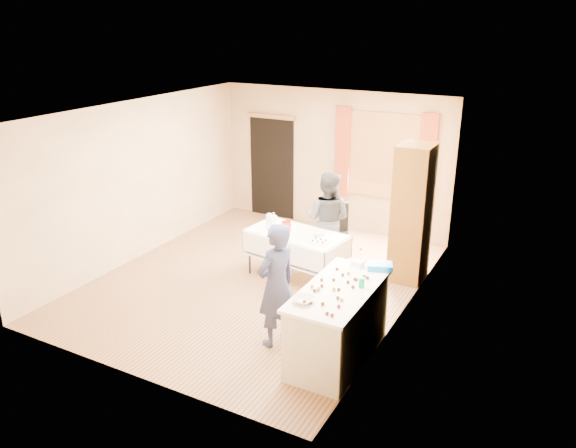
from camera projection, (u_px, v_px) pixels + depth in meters
The scene contains 29 objects.
floor at pixel (258, 281), 8.64m from camera, with size 4.50×5.50×0.02m, color #9E7047.
ceiling at pixel (255, 110), 7.73m from camera, with size 4.50×5.50×0.02m, color white.
wall_back at pixel (333, 160), 10.47m from camera, with size 4.50×0.02×2.60m, color tan.
wall_front at pixel (121, 271), 5.91m from camera, with size 4.50×0.02×2.60m, color tan.
wall_left at pixel (138, 180), 9.19m from camera, with size 0.02×5.50×2.60m, color tan.
wall_right at pixel (407, 226), 7.19m from camera, with size 0.02×5.50×2.60m, color tan.
window_frame at pixel (384, 156), 9.92m from camera, with size 1.32×0.06×1.52m, color olive.
window_pane at pixel (384, 156), 9.91m from camera, with size 1.20×0.02×1.40m, color white.
curtain_left at pixel (342, 152), 10.23m from camera, with size 0.28×0.06×1.65m, color #983B20.
curtain_right at pixel (427, 162), 9.54m from camera, with size 0.28×0.06×1.65m, color #983B20.
doorway at pixel (272, 168), 11.12m from camera, with size 0.95×0.04×2.00m, color black.
door_lintel at pixel (271, 116), 10.74m from camera, with size 1.05×0.06×0.08m, color olive.
cabinet at pixel (412, 214), 8.37m from camera, with size 0.50×0.60×2.11m, color brown.
counter at pixel (338, 323), 6.56m from camera, with size 0.75×1.58×0.91m.
party_table at pixel (296, 251), 8.59m from camera, with size 1.60×0.97×0.75m.
chair at pixel (334, 241), 9.42m from camera, with size 0.43×0.43×0.93m.
girl at pixel (276, 285), 6.74m from camera, with size 0.55×0.67×1.58m, color #24274B.
woman at pixel (327, 219), 8.92m from camera, with size 0.81×0.66×1.57m, color black.
soda_can at pixel (362, 283), 6.39m from camera, with size 0.07×0.07×0.12m, color #058247.
mixing_bowl at pixel (303, 300), 6.07m from camera, with size 0.26×0.26×0.06m, color white.
foam_block at pixel (357, 264), 6.93m from camera, with size 0.15×0.10×0.08m, color white.
blue_basket at pixel (380, 266), 6.86m from camera, with size 0.30×0.20×0.08m, color blue.
pitcher at pixel (269, 222), 8.60m from camera, with size 0.11×0.11×0.22m, color silver.
cup_red at pixel (286, 225), 8.59m from camera, with size 0.20×0.20×0.13m, color red.
cup_rainbow at pixel (288, 232), 8.35m from camera, with size 0.13×0.13×0.11m, color red.
small_bowl at pixel (318, 234), 8.36m from camera, with size 0.19×0.19×0.06m, color white.
pastry_tray at pixel (319, 242), 8.11m from camera, with size 0.28×0.20×0.02m, color white.
bottle at pixel (274, 217), 8.90m from camera, with size 0.09×0.09×0.16m, color white.
cake_balls at pixel (335, 289), 6.34m from camera, with size 0.52×1.11×0.04m.
Camera 1 is at (4.08, -6.66, 3.83)m, focal length 35.00 mm.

